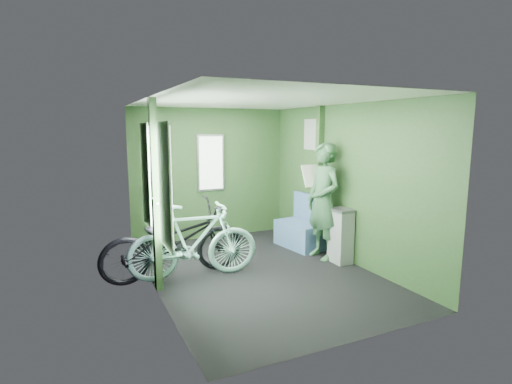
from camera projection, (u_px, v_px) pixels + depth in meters
room at (255, 168)px, 5.26m from camera, size 4.00×4.02×2.31m
bicycle_black at (176, 278)px, 5.26m from camera, size 1.95×0.90×1.08m
bicycle_mint at (195, 279)px, 5.22m from camera, size 1.75×0.78×1.07m
passenger at (323, 201)px, 5.95m from camera, size 0.46×0.72×1.74m
waste_box at (341, 236)px, 5.82m from camera, size 0.24×0.33×0.80m
bench_seat at (301, 232)px, 6.60m from camera, size 0.58×0.89×0.88m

